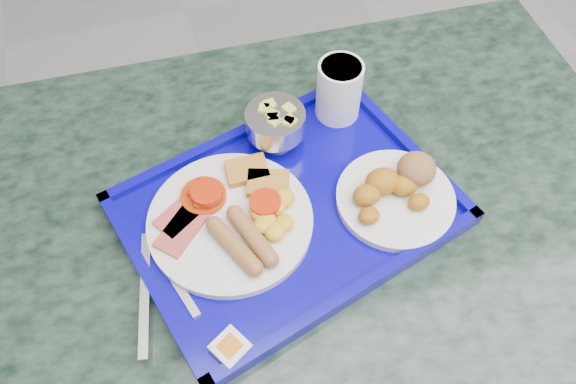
# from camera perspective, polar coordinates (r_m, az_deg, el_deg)

# --- Properties ---
(table) EXTENTS (1.19, 0.83, 0.71)m
(table) POSITION_cam_1_polar(r_m,az_deg,el_deg) (0.94, -1.51, -9.67)
(table) COLOR slate
(table) RESTS_ON floor
(tray) EXTENTS (0.50, 0.42, 0.03)m
(tray) POSITION_cam_1_polar(r_m,az_deg,el_deg) (0.78, 0.00, -1.89)
(tray) COLOR #080395
(tray) RESTS_ON table
(main_plate) EXTENTS (0.22, 0.22, 0.03)m
(main_plate) POSITION_cam_1_polar(r_m,az_deg,el_deg) (0.76, -5.29, -2.54)
(main_plate) COLOR silver
(main_plate) RESTS_ON tray
(bread_plate) EXTENTS (0.16, 0.16, 0.05)m
(bread_plate) POSITION_cam_1_polar(r_m,az_deg,el_deg) (0.79, 11.04, 0.18)
(bread_plate) COLOR silver
(bread_plate) RESTS_ON tray
(fruit_bowl) EXTENTS (0.09, 0.09, 0.06)m
(fruit_bowl) POSITION_cam_1_polar(r_m,az_deg,el_deg) (0.82, -1.28, 7.08)
(fruit_bowl) COLOR #BDBDC0
(fruit_bowl) RESTS_ON tray
(juice_cup) EXTENTS (0.07, 0.07, 0.09)m
(juice_cup) POSITION_cam_1_polar(r_m,az_deg,el_deg) (0.85, 5.22, 10.41)
(juice_cup) COLOR white
(juice_cup) RESTS_ON tray
(spoon) EXTENTS (0.07, 0.18, 0.01)m
(spoon) POSITION_cam_1_polar(r_m,az_deg,el_deg) (0.77, -11.34, -3.88)
(spoon) COLOR #BDBDC0
(spoon) RESTS_ON tray
(knife) EXTENTS (0.04, 0.17, 0.00)m
(knife) POSITION_cam_1_polar(r_m,az_deg,el_deg) (0.74, -14.35, -9.88)
(knife) COLOR #BDBDC0
(knife) RESTS_ON tray
(jam_packet) EXTENTS (0.05, 0.05, 0.02)m
(jam_packet) POSITION_cam_1_polar(r_m,az_deg,el_deg) (0.69, -5.88, -15.46)
(jam_packet) COLOR white
(jam_packet) RESTS_ON tray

